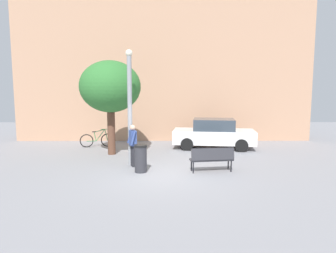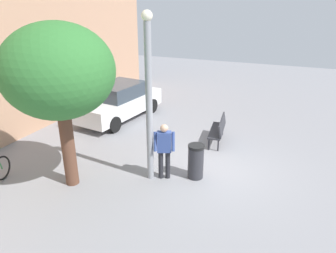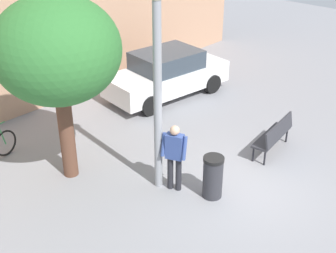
# 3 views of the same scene
# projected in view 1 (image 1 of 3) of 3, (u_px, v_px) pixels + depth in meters

# --- Properties ---
(ground_plane) EXTENTS (36.00, 36.00, 0.00)m
(ground_plane) POSITION_uv_depth(u_px,v_px,m) (162.00, 174.00, 10.62)
(ground_plane) COLOR gray
(building_facade) EXTENTS (17.75, 2.00, 9.49)m
(building_facade) POSITION_uv_depth(u_px,v_px,m) (163.00, 63.00, 18.10)
(building_facade) COLOR tan
(building_facade) RESTS_ON ground_plane
(lamppost) EXTENTS (0.28, 0.28, 4.62)m
(lamppost) POSITION_uv_depth(u_px,v_px,m) (130.00, 104.00, 11.73)
(lamppost) COLOR gray
(lamppost) RESTS_ON ground_plane
(person_by_lamppost) EXTENTS (0.44, 0.63, 1.67)m
(person_by_lamppost) POSITION_uv_depth(u_px,v_px,m) (133.00, 143.00, 11.53)
(person_by_lamppost) COLOR #232328
(person_by_lamppost) RESTS_ON ground_plane
(park_bench) EXTENTS (1.65, 0.68, 0.92)m
(park_bench) POSITION_uv_depth(u_px,v_px,m) (212.00, 158.00, 10.77)
(park_bench) COLOR #2D2D33
(park_bench) RESTS_ON ground_plane
(plaza_tree) EXTENTS (2.83, 2.83, 4.40)m
(plaza_tree) POSITION_uv_depth(u_px,v_px,m) (110.00, 87.00, 13.54)
(plaza_tree) COLOR brown
(plaza_tree) RESTS_ON ground_plane
(bicycle_green) EXTENTS (1.77, 0.46, 0.97)m
(bicycle_green) POSITION_uv_depth(u_px,v_px,m) (97.00, 140.00, 15.71)
(bicycle_green) COLOR black
(bicycle_green) RESTS_ON ground_plane
(parked_car_white) EXTENTS (4.39, 2.25, 1.55)m
(parked_car_white) POSITION_uv_depth(u_px,v_px,m) (214.00, 134.00, 15.33)
(parked_car_white) COLOR silver
(parked_car_white) RESTS_ON ground_plane
(trash_bin) EXTENTS (0.48, 0.48, 1.03)m
(trash_bin) POSITION_uv_depth(u_px,v_px,m) (141.00, 158.00, 10.77)
(trash_bin) COLOR #2D2D33
(trash_bin) RESTS_ON ground_plane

